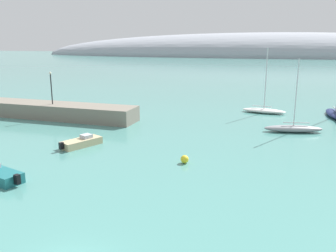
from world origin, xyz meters
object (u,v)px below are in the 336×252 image
(sailboat_navy_outer_mooring, at_px, (336,113))
(mooring_buoy_yellow, at_px, (185,159))
(harbor_lamp_post, at_px, (51,85))
(sailboat_grey_near_shore, at_px, (293,128))
(motorboat_sand_foreground, at_px, (82,142))
(sailboat_white_end_of_line, at_px, (264,110))

(sailboat_navy_outer_mooring, xyz_separation_m, mooring_buoy_yellow, (-18.26, -25.77, -0.13))
(mooring_buoy_yellow, height_order, harbor_lamp_post, harbor_lamp_post)
(sailboat_grey_near_shore, relative_size, mooring_buoy_yellow, 11.87)
(motorboat_sand_foreground, relative_size, harbor_lamp_post, 1.02)
(sailboat_grey_near_shore, bearing_deg, harbor_lamp_post, -8.55)
(sailboat_grey_near_shore, xyz_separation_m, sailboat_white_end_of_line, (-3.32, 11.47, -0.01))
(motorboat_sand_foreground, bearing_deg, sailboat_navy_outer_mooring, -24.05)
(sailboat_grey_near_shore, height_order, motorboat_sand_foreground, sailboat_grey_near_shore)
(sailboat_white_end_of_line, bearing_deg, mooring_buoy_yellow, -96.19)
(sailboat_grey_near_shore, relative_size, sailboat_white_end_of_line, 0.91)
(sailboat_grey_near_shore, relative_size, motorboat_sand_foreground, 1.90)
(sailboat_navy_outer_mooring, distance_m, motorboat_sand_foreground, 37.97)
(motorboat_sand_foreground, distance_m, harbor_lamp_post, 16.39)
(sailboat_grey_near_shore, height_order, sailboat_navy_outer_mooring, sailboat_navy_outer_mooring)
(sailboat_grey_near_shore, xyz_separation_m, motorboat_sand_foreground, (-23.09, -11.73, -0.07))
(motorboat_sand_foreground, bearing_deg, harbor_lamp_post, 70.15)
(sailboat_white_end_of_line, distance_m, harbor_lamp_post, 32.58)
(sailboat_white_end_of_line, relative_size, harbor_lamp_post, 2.15)
(sailboat_white_end_of_line, bearing_deg, motorboat_sand_foreground, -119.96)
(mooring_buoy_yellow, distance_m, harbor_lamp_post, 27.13)
(sailboat_white_end_of_line, height_order, motorboat_sand_foreground, sailboat_white_end_of_line)
(sailboat_white_end_of_line, height_order, mooring_buoy_yellow, sailboat_white_end_of_line)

